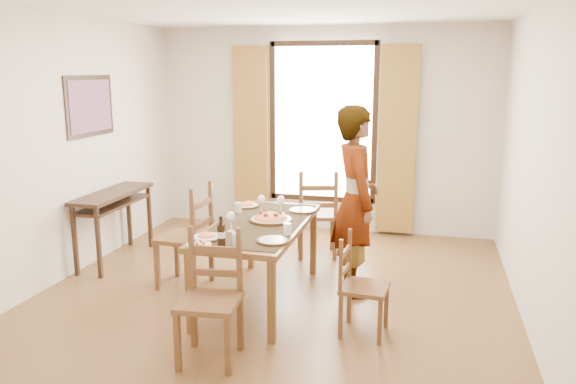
% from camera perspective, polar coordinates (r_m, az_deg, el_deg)
% --- Properties ---
extents(ground, '(5.00, 5.00, 0.00)m').
position_cam_1_polar(ground, '(5.48, -1.56, -10.65)').
color(ground, '#462E15').
rests_on(ground, ground).
extents(room_shell, '(4.60, 5.10, 2.74)m').
position_cam_1_polar(room_shell, '(5.21, -1.32, 5.74)').
color(room_shell, beige).
rests_on(room_shell, ground).
extents(console_table, '(0.38, 1.20, 0.80)m').
position_cam_1_polar(console_table, '(6.60, -17.33, -0.98)').
color(console_table, '#311A10').
rests_on(console_table, ground).
extents(dining_table, '(0.81, 1.73, 0.76)m').
position_cam_1_polar(dining_table, '(5.21, -2.93, -3.90)').
color(dining_table, brown).
rests_on(dining_table, ground).
extents(chair_west, '(0.49, 0.49, 1.05)m').
position_cam_1_polar(chair_west, '(5.69, -10.18, -4.72)').
color(chair_west, brown).
rests_on(chair_west, ground).
extents(chair_north, '(0.56, 0.56, 1.03)m').
position_cam_1_polar(chair_north, '(6.51, 3.00, -2.46)').
color(chair_north, brown).
rests_on(chair_north, ground).
extents(chair_south, '(0.48, 0.48, 0.98)m').
position_cam_1_polar(chair_south, '(4.28, -7.88, -10.94)').
color(chair_south, brown).
rests_on(chair_south, ground).
extents(chair_east, '(0.40, 0.40, 0.84)m').
position_cam_1_polar(chair_east, '(4.69, 7.42, -9.67)').
color(chair_east, brown).
rests_on(chair_east, ground).
extents(man, '(0.95, 0.87, 1.82)m').
position_cam_1_polar(man, '(5.40, 6.89, -0.92)').
color(man, gray).
rests_on(man, ground).
extents(plate_sw, '(0.27, 0.27, 0.05)m').
position_cam_1_polar(plate_sw, '(4.75, -8.25, -4.39)').
color(plate_sw, silver).
rests_on(plate_sw, dining_table).
extents(plate_se, '(0.27, 0.27, 0.05)m').
position_cam_1_polar(plate_se, '(4.62, -1.56, -4.75)').
color(plate_se, silver).
rests_on(plate_se, dining_table).
extents(plate_nw, '(0.27, 0.27, 0.05)m').
position_cam_1_polar(plate_nw, '(5.80, -4.21, -1.22)').
color(plate_nw, silver).
rests_on(plate_nw, dining_table).
extents(plate_ne, '(0.27, 0.27, 0.05)m').
position_cam_1_polar(plate_ne, '(5.60, 1.51, -1.69)').
color(plate_ne, silver).
rests_on(plate_ne, dining_table).
extents(pasta_platter, '(0.40, 0.40, 0.10)m').
position_cam_1_polar(pasta_platter, '(5.23, -1.79, -2.44)').
color(pasta_platter, red).
rests_on(pasta_platter, dining_table).
extents(caprese_plate, '(0.20, 0.20, 0.04)m').
position_cam_1_polar(caprese_plate, '(4.57, -9.04, -5.19)').
color(caprese_plate, silver).
rests_on(caprese_plate, dining_table).
extents(wine_glass_a, '(0.08, 0.08, 0.18)m').
position_cam_1_polar(wine_glass_a, '(4.91, -5.84, -2.99)').
color(wine_glass_a, white).
rests_on(wine_glass_a, dining_table).
extents(wine_glass_b, '(0.08, 0.08, 0.18)m').
position_cam_1_polar(wine_glass_b, '(5.49, -0.73, -1.28)').
color(wine_glass_b, white).
rests_on(wine_glass_b, dining_table).
extents(wine_glass_c, '(0.08, 0.08, 0.18)m').
position_cam_1_polar(wine_glass_c, '(5.52, -2.73, -1.22)').
color(wine_glass_c, white).
rests_on(wine_glass_c, dining_table).
extents(tumbler_a, '(0.07, 0.07, 0.10)m').
position_cam_1_polar(tumbler_a, '(4.81, -0.06, -3.78)').
color(tumbler_a, silver).
rests_on(tumbler_a, dining_table).
extents(tumbler_b, '(0.07, 0.07, 0.10)m').
position_cam_1_polar(tumbler_b, '(5.57, -5.08, -1.56)').
color(tumbler_b, silver).
rests_on(tumbler_b, dining_table).
extents(tumbler_c, '(0.07, 0.07, 0.10)m').
position_cam_1_polar(tumbler_c, '(4.55, -5.26, -4.77)').
color(tumbler_c, silver).
rests_on(tumbler_c, dining_table).
extents(wine_bottle, '(0.07, 0.07, 0.25)m').
position_cam_1_polar(wine_bottle, '(4.50, -6.81, -4.01)').
color(wine_bottle, black).
rests_on(wine_bottle, dining_table).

